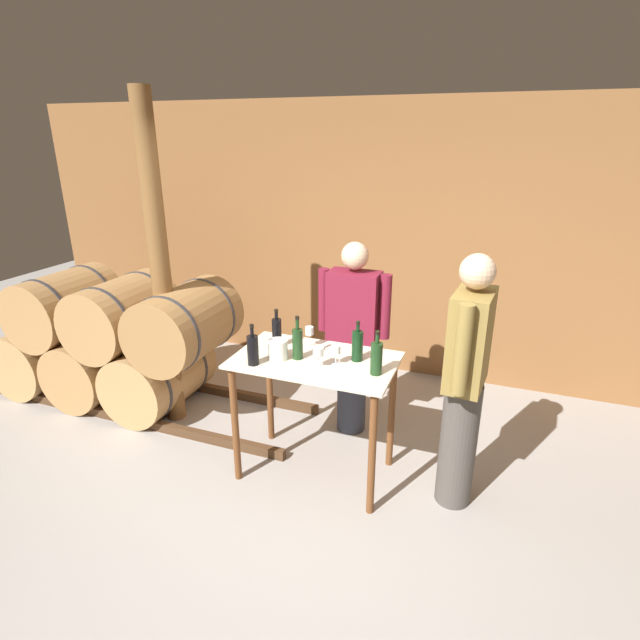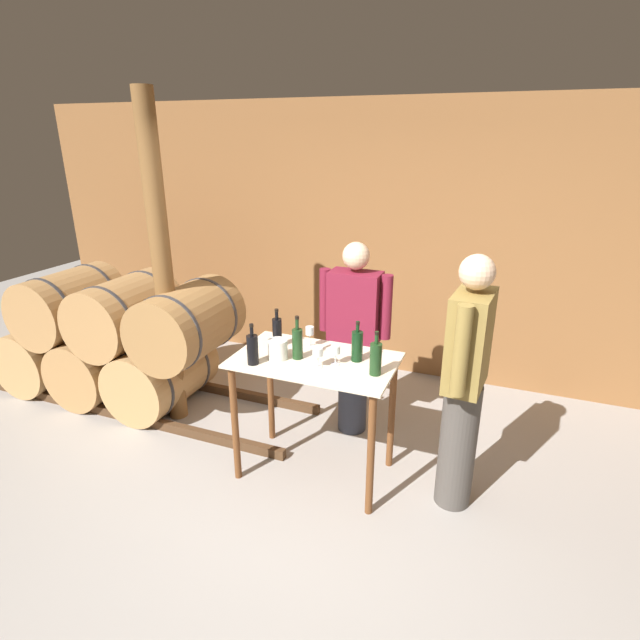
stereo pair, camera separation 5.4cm
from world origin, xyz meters
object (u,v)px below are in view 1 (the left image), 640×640
Objects in this scene: wine_glass_near_right at (336,350)px; wine_bottle_right at (357,345)px; wine_bottle_far_right at (376,358)px; person_host at (465,380)px; wine_bottle_center at (298,343)px; wine_bottle_far_left at (253,349)px; wine_glass_near_left at (309,332)px; wine_glass_near_center at (318,352)px; wine_bottle_left at (277,332)px; person_visitor_with_scarf at (353,336)px; ice_bucket at (278,350)px; wooden_post at (160,270)px.

wine_bottle_right is at bearing 43.86° from wine_glass_near_right.
person_host is (0.55, 0.12, -0.12)m from wine_bottle_far_right.
wine_bottle_far_left is at bearing -141.53° from wine_bottle_center.
wine_glass_near_center is at bearing -58.51° from wine_glass_near_left.
wine_bottle_left is 0.18× the size of person_visitor_with_scarf.
wine_glass_near_right is (0.27, 0.00, -0.02)m from wine_bottle_center.
person_host is (1.33, -0.06, -0.12)m from wine_bottle_left.
wine_bottle_right is 0.16× the size of person_host.
wine_bottle_far_left is 1.89× the size of wine_glass_near_left.
wine_bottle_left is 2.07× the size of ice_bucket.
wine_bottle_center is at bearing -163.55° from wine_bottle_right.
wine_bottle_left is at bearing 117.21° from ice_bucket.
wine_glass_near_center is (0.40, -0.22, -0.01)m from wine_bottle_left.
wine_bottle_far_left is at bearing -168.57° from person_host.
person_visitor_with_scarf is (-0.92, 0.61, -0.07)m from person_host.
wine_bottle_far_right is (1.89, -0.35, -0.31)m from wooden_post.
wine_bottle_far_left is 2.08× the size of ice_bucket.
wooden_post is at bearing 163.04° from ice_bucket.
person_visitor_with_scarf is at bearing 89.58° from wine_glass_near_center.
wine_bottle_left is 2.09× the size of wine_glass_near_right.
wine_bottle_right is at bearing -2.17° from wine_bottle_left.
person_visitor_with_scarf is at bearing 117.31° from wine_bottle_far_right.
person_host is (1.11, -0.14, -0.12)m from wine_glass_near_left.
wine_glass_near_right is at bearing 20.78° from wine_bottle_far_left.
wine_bottle_left reaches higher than ice_bucket.
person_visitor_with_scarf is (-0.20, 0.57, -0.18)m from wine_bottle_right.
wine_bottle_left is 0.61m from wine_bottle_right.
wine_bottle_left is (0.02, 0.33, 0.00)m from wine_bottle_far_left.
wine_bottle_far_right is 0.69m from ice_bucket.
wine_bottle_far_right is 0.38m from wine_glass_near_center.
person_visitor_with_scarf is (0.41, 0.55, -0.19)m from wine_bottle_left.
wine_glass_near_right is 0.99× the size of ice_bucket.
wine_glass_near_right is at bearing -38.07° from wine_glass_near_left.
wine_bottle_left is at bearing 151.78° from wine_glass_near_center.
wine_bottle_center is 2.24× the size of ice_bucket.
ice_bucket is (1.20, -0.37, -0.36)m from wooden_post.
wine_glass_near_right is (0.50, -0.13, -0.01)m from wine_bottle_left.
wine_glass_near_center is at bearing -174.37° from wine_bottle_far_right.
wine_glass_near_left reaches higher than ice_bucket.
wine_bottle_center is (0.24, 0.19, 0.01)m from wine_bottle_far_left.
person_host is at bearing -7.09° from wine_glass_near_left.
wine_glass_near_center is at bearing -138.78° from wine_glass_near_right.
wine_glass_near_left is at bearing 20.41° from wine_bottle_left.
wine_bottle_center is at bearing 175.93° from wine_bottle_far_right.
wine_glass_near_left is (1.32, -0.09, -0.31)m from wooden_post.
wine_bottle_center reaches higher than ice_bucket.
person_visitor_with_scarf is (0.19, 0.47, -0.19)m from wine_glass_near_left.
ice_bucket is 0.09× the size of person_visitor_with_scarf.
wine_bottle_center is 2.19× the size of wine_glass_near_center.
ice_bucket is at bearing -16.96° from wooden_post.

